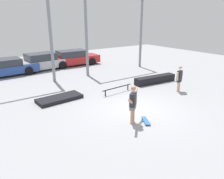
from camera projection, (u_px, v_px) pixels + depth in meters
ground_plane at (137, 111)px, 10.15m from camera, size 36.00×36.00×0.00m
skateboarder at (133, 103)px, 8.75m from camera, size 1.22×0.96×1.63m
skateboard at (146, 121)px, 9.09m from camera, size 0.53×0.77×0.08m
grind_box at (155, 79)px, 14.37m from camera, size 3.02×0.87×0.46m
manual_pad at (60, 98)px, 11.43m from camera, size 2.39×1.14×0.19m
grind_rail at (117, 88)px, 12.46m from camera, size 2.06×0.20×0.35m
canopy_support_left at (6, 31)px, 12.30m from camera, size 5.35×0.20×5.54m
canopy_support_right at (116, 27)px, 16.52m from camera, size 5.35×0.20×5.54m
parked_car_blue at (5, 68)px, 16.02m from camera, size 4.50×2.08×1.24m
parked_car_silver at (42, 62)px, 17.83m from camera, size 4.18×2.16×1.35m
parked_car_red at (73, 58)px, 19.43m from camera, size 4.53×1.94×1.34m
bystander at (179, 78)px, 12.53m from camera, size 0.68×0.28×1.54m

